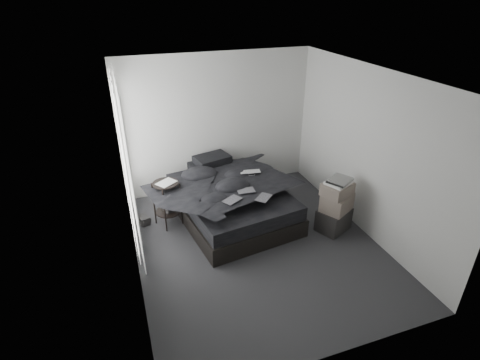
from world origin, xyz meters
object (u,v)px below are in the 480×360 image
object	(u,v)px
bed	(231,209)
side_stand	(168,204)
box_lower	(333,219)
laptop	(251,169)

from	to	relation	value
bed	side_stand	world-z (taller)	side_stand
box_lower	side_stand	bearing A→B (deg)	157.24
box_lower	laptop	bearing A→B (deg)	136.16
bed	laptop	distance (m)	0.77
bed	side_stand	distance (m)	1.10
laptop	box_lower	size ratio (longest dim) A/B	0.70
laptop	bed	bearing A→B (deg)	-154.50
bed	laptop	world-z (taller)	laptop
bed	box_lower	xyz separation A→B (m)	(1.47, -0.92, 0.04)
laptop	side_stand	xyz separation A→B (m)	(-1.46, 0.03, -0.42)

